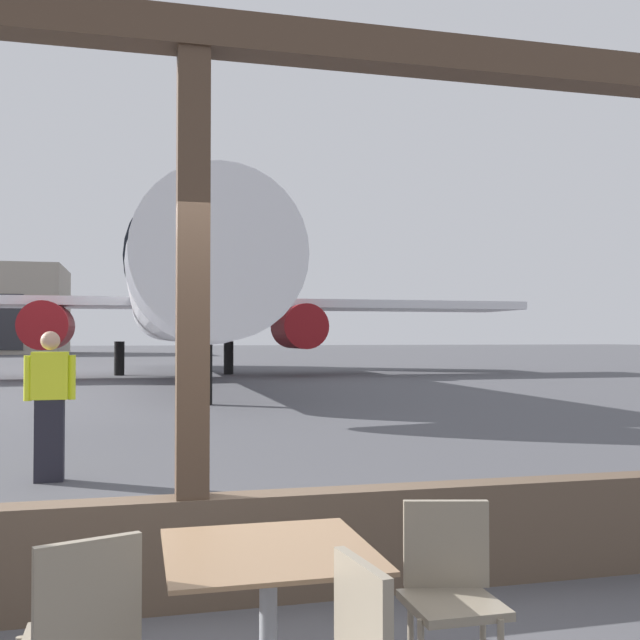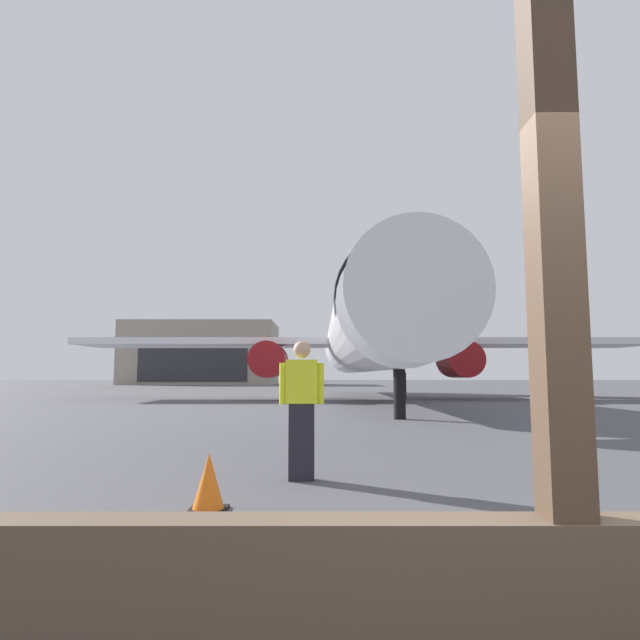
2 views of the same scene
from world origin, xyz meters
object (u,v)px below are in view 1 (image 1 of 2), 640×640
(dining_table, at_px, (268,607))
(cafe_chair_window_right, at_px, (81,628))
(cafe_chair_aisle_left, at_px, (450,583))
(airplane, at_px, (179,294))
(ground_crew_worker, at_px, (50,403))

(dining_table, relative_size, cafe_chair_window_right, 1.00)
(cafe_chair_aisle_left, bearing_deg, airplane, 89.50)
(airplane, bearing_deg, cafe_chair_window_right, -93.85)
(cafe_chair_window_right, xyz_separation_m, cafe_chair_aisle_left, (1.60, 0.15, -0.00))
(dining_table, distance_m, ground_crew_worker, 6.03)
(cafe_chair_window_right, height_order, airplane, airplane)
(dining_table, distance_m, cafe_chair_window_right, 0.82)
(cafe_chair_aisle_left, bearing_deg, ground_crew_worker, 111.93)
(airplane, relative_size, ground_crew_worker, 18.05)
(cafe_chair_window_right, bearing_deg, airplane, 86.15)
(cafe_chair_window_right, height_order, ground_crew_worker, ground_crew_worker)
(airplane, bearing_deg, ground_crew_worker, -97.00)
(cafe_chair_aisle_left, height_order, ground_crew_worker, ground_crew_worker)
(cafe_chair_aisle_left, distance_m, ground_crew_worker, 6.38)
(dining_table, bearing_deg, cafe_chair_window_right, -161.56)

